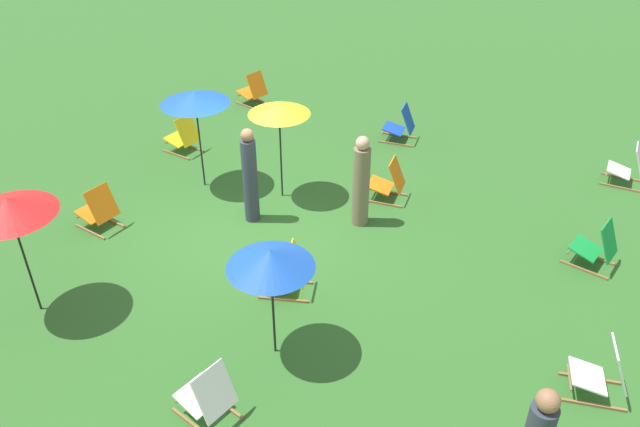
{
  "coord_description": "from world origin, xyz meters",
  "views": [
    {
      "loc": [
        7.87,
        4.93,
        6.2
      ],
      "look_at": [
        0.0,
        1.2,
        0.5
      ],
      "focal_mm": 35.06,
      "sensor_mm": 36.0,
      "label": 1
    }
  ],
  "objects_px": {
    "deckchair_8": "(183,137)",
    "deckchair_6": "(603,373)",
    "deckchair_3": "(253,90)",
    "deckchair_10": "(597,247)",
    "deckchair_4": "(98,210)",
    "person_1": "(250,177)",
    "umbrella_3": "(195,98)",
    "umbrella_1": "(8,207)",
    "umbrella_2": "(270,259)",
    "deckchair_9": "(629,167)",
    "person_2": "(361,183)",
    "deckchair_0": "(208,396)",
    "deckchair_7": "(389,182)",
    "deckchair_1": "(289,272)",
    "umbrella_0": "(279,108)",
    "deckchair_2": "(401,125)"
  },
  "relations": [
    {
      "from": "deckchair_7",
      "to": "umbrella_1",
      "type": "relative_size",
      "value": 0.44
    },
    {
      "from": "umbrella_1",
      "to": "person_1",
      "type": "xyz_separation_m",
      "value": [
        -3.4,
        1.6,
        -0.92
      ]
    },
    {
      "from": "deckchair_1",
      "to": "deckchair_7",
      "type": "height_order",
      "value": "same"
    },
    {
      "from": "deckchair_9",
      "to": "person_2",
      "type": "xyz_separation_m",
      "value": [
        3.46,
        -4.17,
        0.44
      ]
    },
    {
      "from": "deckchair_0",
      "to": "umbrella_0",
      "type": "xyz_separation_m",
      "value": [
        -4.9,
        -1.65,
        1.41
      ]
    },
    {
      "from": "deckchair_1",
      "to": "deckchair_6",
      "type": "height_order",
      "value": "same"
    },
    {
      "from": "umbrella_3",
      "to": "deckchair_4",
      "type": "bearing_deg",
      "value": -21.23
    },
    {
      "from": "deckchair_0",
      "to": "deckchair_7",
      "type": "distance_m",
      "value": 5.64
    },
    {
      "from": "deckchair_7",
      "to": "deckchair_9",
      "type": "bearing_deg",
      "value": 115.9
    },
    {
      "from": "deckchair_1",
      "to": "deckchair_4",
      "type": "bearing_deg",
      "value": -109.56
    },
    {
      "from": "person_2",
      "to": "umbrella_2",
      "type": "bearing_deg",
      "value": 42.36
    },
    {
      "from": "deckchair_9",
      "to": "deckchair_4",
      "type": "bearing_deg",
      "value": -55.11
    },
    {
      "from": "umbrella_3",
      "to": "deckchair_6",
      "type": "bearing_deg",
      "value": 73.27
    },
    {
      "from": "umbrella_1",
      "to": "umbrella_2",
      "type": "relative_size",
      "value": 1.13
    },
    {
      "from": "person_1",
      "to": "umbrella_3",
      "type": "bearing_deg",
      "value": -22.84
    },
    {
      "from": "umbrella_0",
      "to": "person_2",
      "type": "height_order",
      "value": "umbrella_0"
    },
    {
      "from": "deckchair_8",
      "to": "umbrella_2",
      "type": "relative_size",
      "value": 0.49
    },
    {
      "from": "deckchair_3",
      "to": "deckchair_4",
      "type": "height_order",
      "value": "same"
    },
    {
      "from": "umbrella_0",
      "to": "umbrella_1",
      "type": "relative_size",
      "value": 0.99
    },
    {
      "from": "umbrella_3",
      "to": "deckchair_9",
      "type": "bearing_deg",
      "value": 115.54
    },
    {
      "from": "deckchair_8",
      "to": "deckchair_6",
      "type": "bearing_deg",
      "value": 77.24
    },
    {
      "from": "deckchair_2",
      "to": "deckchair_10",
      "type": "bearing_deg",
      "value": 49.22
    },
    {
      "from": "deckchair_4",
      "to": "deckchair_7",
      "type": "bearing_deg",
      "value": 134.79
    },
    {
      "from": "deckchair_10",
      "to": "person_1",
      "type": "bearing_deg",
      "value": -65.32
    },
    {
      "from": "deckchair_9",
      "to": "umbrella_2",
      "type": "distance_m",
      "value": 8.02
    },
    {
      "from": "deckchair_3",
      "to": "deckchair_6",
      "type": "bearing_deg",
      "value": 70.05
    },
    {
      "from": "umbrella_2",
      "to": "person_1",
      "type": "relative_size",
      "value": 0.96
    },
    {
      "from": "person_1",
      "to": "deckchair_3",
      "type": "bearing_deg",
      "value": -59.18
    },
    {
      "from": "deckchair_1",
      "to": "deckchair_8",
      "type": "xyz_separation_m",
      "value": [
        -3.09,
        -4.13,
        0.0
      ]
    },
    {
      "from": "deckchair_6",
      "to": "umbrella_0",
      "type": "height_order",
      "value": "umbrella_0"
    },
    {
      "from": "deckchair_1",
      "to": "person_1",
      "type": "height_order",
      "value": "person_1"
    },
    {
      "from": "deckchair_10",
      "to": "deckchair_6",
      "type": "bearing_deg",
      "value": 19.42
    },
    {
      "from": "person_1",
      "to": "umbrella_1",
      "type": "bearing_deg",
      "value": 65.48
    },
    {
      "from": "deckchair_9",
      "to": "umbrella_1",
      "type": "bearing_deg",
      "value": -44.15
    },
    {
      "from": "deckchair_4",
      "to": "umbrella_3",
      "type": "xyz_separation_m",
      "value": [
        -2.01,
        0.78,
        1.44
      ]
    },
    {
      "from": "deckchair_1",
      "to": "deckchair_7",
      "type": "xyz_separation_m",
      "value": [
        -3.16,
        0.43,
        0.0
      ]
    },
    {
      "from": "deckchair_8",
      "to": "umbrella_0",
      "type": "bearing_deg",
      "value": 83.85
    },
    {
      "from": "deckchair_7",
      "to": "person_1",
      "type": "xyz_separation_m",
      "value": [
        1.66,
        -1.95,
        0.49
      ]
    },
    {
      "from": "umbrella_2",
      "to": "umbrella_3",
      "type": "distance_m",
      "value": 4.73
    },
    {
      "from": "deckchair_3",
      "to": "deckchair_10",
      "type": "bearing_deg",
      "value": 83.58
    },
    {
      "from": "deckchair_7",
      "to": "umbrella_0",
      "type": "relative_size",
      "value": 0.44
    },
    {
      "from": "deckchair_2",
      "to": "deckchair_1",
      "type": "bearing_deg",
      "value": -4.64
    },
    {
      "from": "deckchair_4",
      "to": "deckchair_10",
      "type": "distance_m",
      "value": 8.26
    },
    {
      "from": "deckchair_4",
      "to": "umbrella_3",
      "type": "bearing_deg",
      "value": 167.55
    },
    {
      "from": "deckchair_8",
      "to": "deckchair_4",
      "type": "bearing_deg",
      "value": 14.78
    },
    {
      "from": "deckchair_7",
      "to": "deckchair_1",
      "type": "bearing_deg",
      "value": -13.96
    },
    {
      "from": "deckchair_1",
      "to": "deckchair_2",
      "type": "height_order",
      "value": "same"
    },
    {
      "from": "deckchair_7",
      "to": "umbrella_3",
      "type": "height_order",
      "value": "umbrella_3"
    },
    {
      "from": "deckchair_4",
      "to": "person_1",
      "type": "bearing_deg",
      "value": 130.44
    },
    {
      "from": "deckchair_0",
      "to": "deckchair_8",
      "type": "bearing_deg",
      "value": -128.21
    }
  ]
}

